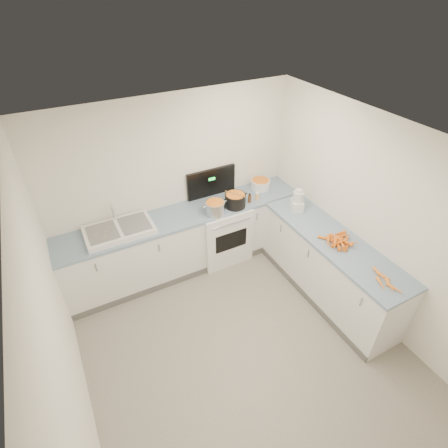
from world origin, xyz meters
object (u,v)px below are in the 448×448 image
steel_pot (215,208)px  extract_bottle (250,198)px  spice_jar (257,196)px  mixing_bowl (260,184)px  black_pot (235,201)px  food_processor (297,201)px  stove (221,230)px  sink (119,230)px

steel_pot → extract_bottle: 0.57m
steel_pot → spice_jar: steel_pot is taller
extract_bottle → mixing_bowl: bearing=37.4°
black_pot → extract_bottle: 0.24m
mixing_bowl → extract_bottle: mixing_bowl is taller
food_processor → mixing_bowl: bearing=100.1°
black_pot → food_processor: (0.72, -0.48, 0.05)m
stove → sink: size_ratio=1.58×
extract_bottle → black_pot: bearing=178.8°
black_pot → extract_bottle: size_ratio=2.42×
black_pot → mixing_bowl: black_pot is taller
steel_pot → spice_jar: 0.70m
steel_pot → stove: bearing=45.1°
steel_pot → extract_bottle: size_ratio=2.22×
extract_bottle → spice_jar: bearing=5.2°
black_pot → food_processor: bearing=-33.4°
sink → food_processor: (2.33, -0.64, 0.10)m
extract_bottle → steel_pot: bearing=-178.1°
steel_pot → mixing_bowl: bearing=17.4°
mixing_bowl → food_processor: (0.13, -0.74, 0.07)m
stove → black_pot: bearing=-42.1°
extract_bottle → spice_jar: extract_bottle is taller
food_processor → steel_pot: bearing=156.7°
spice_jar → food_processor: 0.60m
steel_pot → black_pot: bearing=4.1°
mixing_bowl → extract_bottle: bearing=-142.6°
black_pot → spice_jar: bearing=1.1°
extract_bottle → food_processor: bearing=-44.1°
steel_pot → spice_jar: (0.70, 0.03, -0.03)m
mixing_bowl → spice_jar: mixing_bowl is taller
sink → extract_bottle: (1.85, -0.17, 0.02)m
extract_bottle → food_processor: size_ratio=0.38×
black_pot → mixing_bowl: size_ratio=0.99×
sink → extract_bottle: sink is taller
stove → steel_pot: 0.60m
black_pot → extract_bottle: bearing=-1.2°
stove → black_pot: 0.59m
sink → steel_pot: sink is taller
stove → extract_bottle: 0.68m
mixing_bowl → steel_pot: bearing=-162.6°
steel_pot → black_pot: black_pot is taller
sink → steel_pot: size_ratio=3.16×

